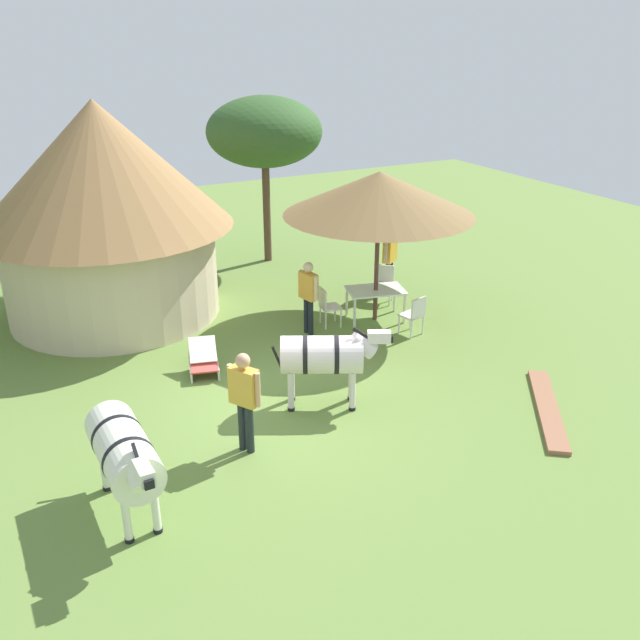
% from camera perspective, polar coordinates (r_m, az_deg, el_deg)
% --- Properties ---
extents(ground_plane, '(36.00, 36.00, 0.00)m').
position_cam_1_polar(ground_plane, '(12.68, -3.12, -6.44)').
color(ground_plane, olive).
extents(thatched_hut, '(5.69, 5.69, 4.88)m').
position_cam_1_polar(thatched_hut, '(16.18, -17.51, 9.24)').
color(thatched_hut, beige).
rests_on(thatched_hut, ground_plane).
extents(shade_umbrella, '(4.20, 4.20, 3.43)m').
position_cam_1_polar(shade_umbrella, '(15.06, 4.94, 10.45)').
color(shade_umbrella, '#52302A').
rests_on(shade_umbrella, ground_plane).
extents(patio_dining_table, '(1.46, 1.14, 0.74)m').
position_cam_1_polar(patio_dining_table, '(15.74, 4.65, 2.25)').
color(patio_dining_table, silver).
rests_on(patio_dining_table, ground_plane).
extents(patio_chair_near_hut, '(0.61, 0.61, 0.90)m').
position_cam_1_polar(patio_chair_near_hut, '(16.87, 5.36, 3.23)').
color(patio_chair_near_hut, white).
rests_on(patio_chair_near_hut, ground_plane).
extents(patio_chair_near_lawn, '(0.48, 0.50, 0.90)m').
position_cam_1_polar(patio_chair_near_lawn, '(15.38, 0.59, 1.29)').
color(patio_chair_near_lawn, silver).
rests_on(patio_chair_near_lawn, ground_plane).
extents(patio_chair_west_end, '(0.53, 0.51, 0.90)m').
position_cam_1_polar(patio_chair_west_end, '(15.06, 7.88, 0.57)').
color(patio_chair_west_end, silver).
rests_on(patio_chair_west_end, ground_plane).
extents(guest_beside_umbrella, '(0.52, 0.43, 1.70)m').
position_cam_1_polar(guest_beside_umbrella, '(17.25, 5.83, 5.43)').
color(guest_beside_umbrella, black).
rests_on(guest_beside_umbrella, ground_plane).
extents(guest_behind_table, '(0.29, 0.58, 1.66)m').
position_cam_1_polar(guest_behind_table, '(14.83, -0.97, 2.40)').
color(guest_behind_table, black).
rests_on(guest_behind_table, ground_plane).
extents(standing_watcher, '(0.42, 0.54, 1.72)m').
position_cam_1_polar(standing_watcher, '(10.74, -6.31, -6.11)').
color(standing_watcher, '#1E2529').
rests_on(standing_watcher, ground_plane).
extents(striped_lounge_chair, '(0.73, 0.92, 0.62)m').
position_cam_1_polar(striped_lounge_chair, '(13.56, -9.65, -3.46)').
color(striped_lounge_chair, '#CE4841').
rests_on(striped_lounge_chair, ground_plane).
extents(zebra_nearest_camera, '(1.92, 1.25, 1.52)m').
position_cam_1_polar(zebra_nearest_camera, '(11.97, 0.40, -2.98)').
color(zebra_nearest_camera, silver).
rests_on(zebra_nearest_camera, ground_plane).
extents(zebra_by_umbrella, '(0.74, 2.35, 1.51)m').
position_cam_1_polar(zebra_by_umbrella, '(9.78, -15.94, -10.60)').
color(zebra_by_umbrella, silver).
rests_on(zebra_by_umbrella, ground_plane).
extents(acacia_tree_far_lawn, '(3.15, 3.15, 4.59)m').
position_cam_1_polar(acacia_tree_far_lawn, '(19.25, -4.66, 15.31)').
color(acacia_tree_far_lawn, brown).
rests_on(acacia_tree_far_lawn, ground_plane).
extents(brick_patio_kerb, '(1.97, 2.45, 0.08)m').
position_cam_1_polar(brick_patio_kerb, '(12.89, 18.41, -7.02)').
color(brick_patio_kerb, '#946145').
rests_on(brick_patio_kerb, ground_plane).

